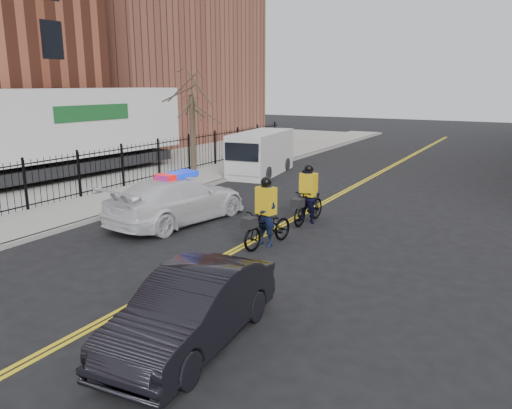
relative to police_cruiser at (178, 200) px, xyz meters
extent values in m
plane|color=black|center=(3.34, -3.31, -0.80)|extent=(120.00, 120.00, 0.00)
cube|color=yellow|center=(3.26, 4.69, -0.80)|extent=(0.10, 60.00, 0.01)
cube|color=yellow|center=(3.42, 4.69, -0.80)|extent=(0.10, 60.00, 0.01)
cube|color=gray|center=(-4.16, 4.69, -0.73)|extent=(3.00, 60.00, 0.15)
cube|color=gray|center=(-2.66, 4.69, -0.73)|extent=(0.20, 60.00, 0.15)
cube|color=gray|center=(-14.66, 4.69, -0.79)|extent=(18.00, 60.00, 0.02)
cube|color=brown|center=(-19.66, 20.69, 6.20)|extent=(14.00, 18.00, 14.00)
cylinder|color=#3B2E23|center=(-4.26, 6.69, 1.35)|extent=(0.28, 0.28, 4.00)
imported|color=white|center=(0.00, 0.00, -0.01)|extent=(2.92, 5.73, 1.59)
cube|color=#0C26CC|center=(0.00, 0.00, 0.87)|extent=(0.85, 1.53, 0.16)
imported|color=black|center=(5.50, -6.56, -0.09)|extent=(1.89, 4.44, 1.43)
cube|color=silver|center=(-2.16, 9.89, 0.31)|extent=(2.68, 5.47, 2.23)
cube|color=silver|center=(-1.83, 7.63, 0.12)|extent=(1.99, 1.04, 1.16)
cube|color=black|center=(-1.78, 7.25, 0.70)|extent=(1.74, 0.35, 0.87)
cylinder|color=black|center=(-2.85, 8.22, -0.46)|extent=(0.34, 0.71, 0.68)
cylinder|color=black|center=(-1.02, 8.48, -0.46)|extent=(0.34, 0.71, 0.68)
cylinder|color=black|center=(-3.30, 11.29, -0.46)|extent=(0.34, 0.71, 0.68)
cylinder|color=black|center=(-1.47, 11.56, -0.46)|extent=(0.34, 0.71, 0.68)
cube|color=silver|center=(-10.16, 3.45, 2.02)|extent=(4.02, 14.57, 3.32)
cube|color=black|center=(-10.16, 3.45, -0.19)|extent=(3.49, 13.44, 0.55)
cylinder|color=black|center=(-9.67, 9.52, -0.19)|extent=(0.13, 0.13, 1.22)
cube|color=#195926|center=(-8.62, 4.44, 2.52)|extent=(0.38, 4.41, 0.77)
imported|color=black|center=(3.89, -0.76, -0.25)|extent=(1.12, 2.23, 1.12)
imported|color=black|center=(3.89, -0.76, 0.15)|extent=(0.77, 0.58, 1.92)
cube|color=yellow|center=(3.89, -0.76, 0.58)|extent=(0.60, 0.47, 0.80)
sphere|color=black|center=(3.89, -0.76, 1.12)|extent=(0.32, 0.32, 0.32)
cube|color=black|center=(3.75, -1.49, 0.06)|extent=(0.41, 0.45, 0.30)
imported|color=black|center=(3.98, 2.13, -0.19)|extent=(0.73, 2.08, 1.23)
imported|color=black|center=(3.98, 2.13, 0.14)|extent=(0.97, 0.78, 1.89)
cube|color=yellow|center=(3.98, 2.13, 0.56)|extent=(0.57, 0.41, 0.80)
sphere|color=black|center=(3.98, 2.13, 1.10)|extent=(0.32, 0.32, 0.32)
cube|color=black|center=(3.93, 1.39, 0.05)|extent=(0.37, 0.42, 0.29)
camera|label=1|loc=(10.66, -13.32, 3.92)|focal=35.00mm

